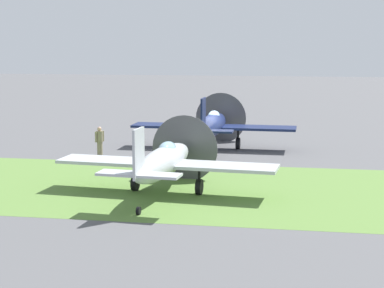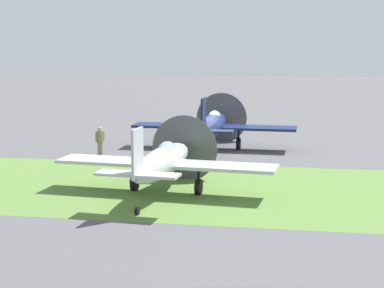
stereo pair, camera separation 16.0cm
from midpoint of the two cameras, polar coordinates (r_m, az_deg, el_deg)
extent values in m
plane|color=#515154|center=(37.22, 1.86, -0.65)|extent=(160.00, 160.00, 0.00)
cube|color=#567A38|center=(27.99, -0.89, -3.97)|extent=(120.00, 11.00, 0.01)
ellipsoid|color=#141E47|center=(37.51, 1.99, 1.70)|extent=(1.40, 6.94, 1.26)
cube|color=#141E47|center=(37.93, 2.09, 1.55)|extent=(9.79, 1.93, 0.14)
cube|color=#141E47|center=(34.31, 1.16, 2.53)|extent=(0.13, 1.12, 1.93)
cube|color=#141E47|center=(34.42, 1.16, 1.19)|extent=(3.27, 0.98, 0.10)
cone|color=#B7B24C|center=(41.15, 2.82, 2.37)|extent=(0.67, 0.72, 0.65)
cylinder|color=#4C4C51|center=(40.95, 2.77, 2.33)|extent=(3.25, 0.11, 3.25)
ellipsoid|color=#8CB2C6|center=(38.05, 2.14, 2.48)|extent=(0.74, 1.44, 0.71)
cylinder|color=black|center=(38.43, -0.07, 0.19)|extent=(0.24, 0.70, 0.69)
cylinder|color=black|center=(38.35, -0.07, 0.91)|extent=(0.12, 0.12, 0.98)
cylinder|color=black|center=(37.97, 4.30, 0.05)|extent=(0.24, 0.70, 0.69)
cylinder|color=black|center=(37.90, 4.31, 0.78)|extent=(0.12, 0.12, 0.98)
cylinder|color=black|center=(34.55, 1.12, -1.15)|extent=(0.13, 0.33, 0.33)
ellipsoid|color=#B2B7BC|center=(26.45, -2.48, -1.61)|extent=(1.79, 6.75, 1.22)
cube|color=#B2B7BC|center=(26.85, -2.23, -1.77)|extent=(9.52, 2.48, 0.14)
cube|color=#B2B7BC|center=(23.46, -4.71, -0.85)|extent=(0.19, 1.08, 1.86)
cube|color=#B2B7BC|center=(23.61, -4.69, -2.72)|extent=(3.20, 1.15, 0.10)
cone|color=#B7B24C|center=(29.83, -0.43, -0.36)|extent=(0.69, 0.74, 0.63)
cylinder|color=#4C4C51|center=(29.64, -0.53, -0.42)|extent=(3.13, 0.31, 3.14)
ellipsoid|color=#8CB2C6|center=(26.93, -2.11, -0.50)|extent=(0.80, 1.43, 0.69)
cylinder|color=black|center=(27.58, -4.98, -3.50)|extent=(0.27, 0.68, 0.67)
cylinder|color=black|center=(27.48, -5.00, -2.54)|extent=(0.12, 0.12, 0.94)
cylinder|color=black|center=(26.76, 0.76, -3.86)|extent=(0.27, 0.68, 0.67)
cylinder|color=black|center=(26.66, 0.77, -2.87)|extent=(0.12, 0.12, 0.94)
cylinder|color=black|center=(23.84, -4.72, -5.97)|extent=(0.14, 0.32, 0.31)
cylinder|color=#847A5B|center=(35.45, -8.09, -0.52)|extent=(0.30, 0.30, 0.88)
cylinder|color=#847A5B|center=(35.33, -8.11, 0.68)|extent=(0.38, 0.38, 0.62)
sphere|color=tan|center=(35.27, -8.13, 1.36)|extent=(0.23, 0.23, 0.23)
cylinder|color=#847A5B|center=(35.17, -8.43, 0.63)|extent=(0.11, 0.11, 0.59)
cylinder|color=#847A5B|center=(35.50, -7.80, 0.73)|extent=(0.11, 0.11, 0.59)
camera|label=1|loc=(0.08, -89.86, 0.02)|focal=59.59mm
camera|label=2|loc=(0.08, 90.14, -0.02)|focal=59.59mm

